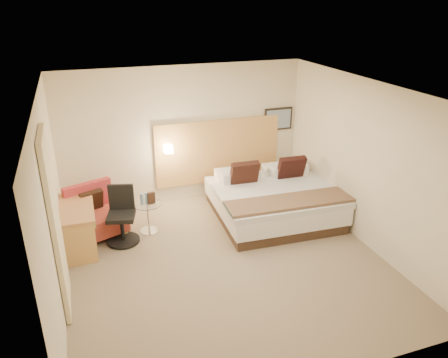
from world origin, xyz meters
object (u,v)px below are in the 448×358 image
object	(u,v)px
desk_chair	(122,220)
side_table	(148,216)
bed	(273,199)
desk	(78,215)
lounge_chair	(96,216)

from	to	relation	value
desk_chair	side_table	bearing A→B (deg)	20.31
bed	side_table	distance (m)	2.32
bed	desk_chair	world-z (taller)	bed
bed	side_table	xyz separation A→B (m)	(-2.31, 0.18, -0.04)
bed	desk	xyz separation A→B (m)	(-3.46, 0.04, 0.24)
desk	side_table	bearing A→B (deg)	6.97
side_table	desk_chair	bearing A→B (deg)	-159.69
side_table	desk_chair	size ratio (longest dim) A/B	0.57
bed	desk	distance (m)	3.47
desk	lounge_chair	bearing A→B (deg)	52.55
lounge_chair	desk	distance (m)	0.50
lounge_chair	bed	bearing A→B (deg)	-6.93
desk_chair	lounge_chair	bearing A→B (deg)	136.80
desk	desk_chair	size ratio (longest dim) A/B	1.24
bed	desk_chair	distance (m)	2.78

